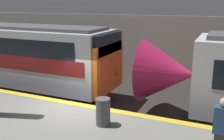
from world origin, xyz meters
name	(u,v)px	position (x,y,z in m)	size (l,w,h in m)	color
ground_plane	(79,130)	(0.00, 0.00, 0.00)	(120.00, 120.00, 0.00)	#282623
station_rear_barrier	(137,49)	(0.00, 6.94, 2.02)	(50.00, 0.15, 4.05)	#B2AD9E
person_waiting	(221,129)	(4.97, -1.88, 1.95)	(0.38, 0.24, 1.59)	#473D33
trash_bin	(103,112)	(1.66, -1.25, 1.55)	(0.44, 0.44, 0.85)	#4C4C51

